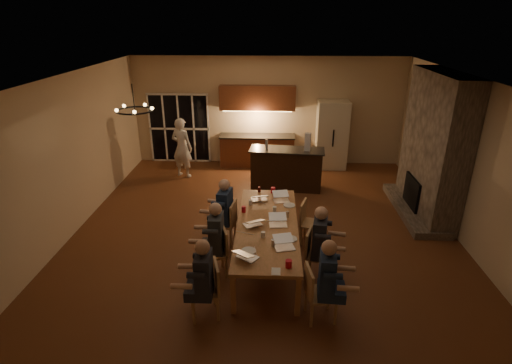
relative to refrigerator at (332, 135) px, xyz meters
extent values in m
plane|color=brown|center=(-1.90, -4.15, -1.00)|extent=(9.00, 9.00, 0.00)
cube|color=#C8AE8D|center=(-1.90, 0.37, 0.60)|extent=(8.00, 0.04, 3.20)
cube|color=#C8AE8D|center=(-5.92, -4.15, 0.60)|extent=(0.04, 9.00, 3.20)
cube|color=#C8AE8D|center=(2.12, -4.15, 0.60)|extent=(0.04, 9.00, 3.20)
cube|color=white|center=(-1.90, -4.15, 2.22)|extent=(8.00, 9.00, 0.04)
cube|color=black|center=(-4.60, 0.32, 0.05)|extent=(1.86, 0.08, 2.10)
cube|color=#716359|center=(1.80, -2.95, 0.60)|extent=(0.58, 2.50, 3.20)
cube|color=beige|center=(0.00, 0.00, 0.00)|extent=(0.90, 0.68, 2.00)
cube|color=#BE764C|center=(-1.81, -5.08, -0.62)|extent=(1.10, 3.09, 0.75)
cube|color=black|center=(-1.37, -1.68, -0.46)|extent=(1.97, 0.85, 1.08)
imported|color=silver|center=(-4.26, -0.94, -0.15)|extent=(0.72, 0.60, 1.69)
torus|color=black|center=(-4.12, -4.76, 1.75)|extent=(0.64, 0.64, 0.03)
cylinder|color=silver|center=(-1.88, -5.53, -0.20)|extent=(0.08, 0.08, 0.10)
cylinder|color=silver|center=(-1.68, -4.55, -0.20)|extent=(0.08, 0.08, 0.10)
cylinder|color=silver|center=(-2.17, -4.27, -0.20)|extent=(0.07, 0.07, 0.10)
cylinder|color=red|center=(-1.47, -6.40, -0.19)|extent=(0.10, 0.10, 0.12)
cylinder|color=red|center=(-2.28, -4.61, -0.19)|extent=(0.08, 0.08, 0.12)
cylinder|color=red|center=(-1.71, -3.67, -0.19)|extent=(0.10, 0.10, 0.12)
cylinder|color=#B2B2B7|center=(-1.71, -5.81, -0.19)|extent=(0.06, 0.06, 0.12)
cylinder|color=#3F0F0C|center=(-2.01, -3.65, -0.19)|extent=(0.06, 0.06, 0.12)
cylinder|color=#B2B2B7|center=(-1.44, -4.78, -0.19)|extent=(0.06, 0.06, 0.12)
cylinder|color=silver|center=(-1.41, -5.59, -0.24)|extent=(0.23, 0.23, 0.02)
cylinder|color=silver|center=(-2.10, -5.99, -0.24)|extent=(0.25, 0.25, 0.02)
cylinder|color=silver|center=(-1.39, -4.29, -0.24)|extent=(0.24, 0.24, 0.02)
cube|color=white|center=(-1.66, -6.53, -0.24)|extent=(0.14, 0.19, 0.01)
cylinder|color=#99999E|center=(-1.89, -1.62, 0.20)|extent=(0.07, 0.07, 0.24)
cube|color=silver|center=(-0.85, -1.75, 0.31)|extent=(0.17, 0.17, 0.46)
camera|label=1|loc=(-1.75, -11.47, 3.27)|focal=28.00mm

